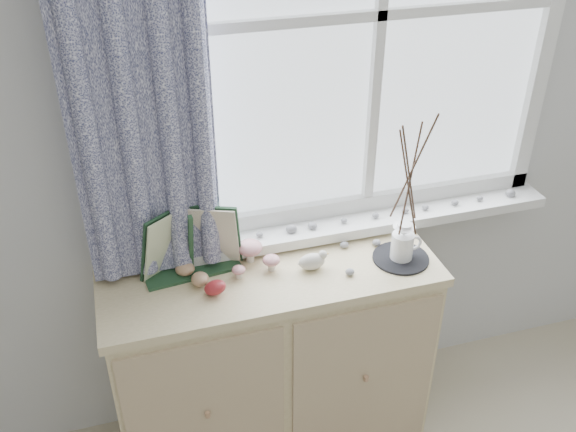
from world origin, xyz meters
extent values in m
cube|color=silver|center=(0.00, 2.00, 1.30)|extent=(4.00, 0.04, 2.60)
cube|color=silver|center=(0.30, 2.00, 1.65)|extent=(1.30, 0.01, 1.40)
cube|color=white|center=(0.30, 1.92, 0.88)|extent=(1.45, 0.16, 0.04)
cube|color=#0A0E3C|center=(-0.52, 1.87, 1.68)|extent=(0.44, 0.06, 1.61)
cube|color=beige|center=(-0.15, 1.75, 0.41)|extent=(1.17, 0.43, 0.81)
cube|color=beige|center=(-0.15, 1.75, 0.83)|extent=(1.20, 0.45, 0.03)
cube|color=tan|center=(-0.44, 1.53, 0.41)|extent=(0.55, 0.01, 0.75)
cube|color=tan|center=(0.14, 1.53, 0.41)|extent=(0.55, 0.01, 0.75)
cylinder|color=silver|center=(-0.20, 1.83, 0.88)|extent=(0.03, 0.03, 0.06)
ellipsoid|color=#96040C|center=(-0.20, 1.83, 0.91)|extent=(0.09, 0.09, 0.05)
cylinder|color=silver|center=(-0.14, 1.76, 0.87)|extent=(0.03, 0.03, 0.04)
ellipsoid|color=#96040C|center=(-0.14, 1.76, 0.89)|extent=(0.06, 0.06, 0.03)
cylinder|color=silver|center=(-0.26, 1.75, 0.87)|extent=(0.02, 0.02, 0.03)
ellipsoid|color=#96040C|center=(-0.26, 1.75, 0.88)|extent=(0.05, 0.05, 0.03)
ellipsoid|color=tan|center=(-0.40, 1.74, 0.88)|extent=(0.06, 0.05, 0.07)
ellipsoid|color=tan|center=(-0.44, 1.81, 0.88)|extent=(0.06, 0.05, 0.07)
ellipsoid|color=maroon|center=(-0.36, 1.68, 0.88)|extent=(0.06, 0.05, 0.07)
cylinder|color=black|center=(0.32, 1.69, 0.85)|extent=(0.20, 0.20, 0.01)
cylinder|color=white|center=(0.32, 1.69, 0.91)|extent=(0.09, 0.09, 0.10)
cone|color=white|center=(0.32, 1.69, 0.97)|extent=(0.08, 0.08, 0.04)
cylinder|color=white|center=(0.32, 1.69, 0.99)|extent=(0.05, 0.05, 0.02)
torus|color=white|center=(0.36, 1.69, 0.91)|extent=(0.06, 0.02, 0.06)
ellipsoid|color=#949496|center=(0.11, 1.65, 0.86)|extent=(0.03, 0.03, 0.02)
ellipsoid|color=#949496|center=(0.15, 1.81, 0.86)|extent=(0.03, 0.03, 0.02)
ellipsoid|color=#949496|center=(0.33, 1.67, 0.86)|extent=(0.03, 0.03, 0.02)
ellipsoid|color=#949496|center=(0.03, 1.85, 0.86)|extent=(0.03, 0.03, 0.02)
ellipsoid|color=#949496|center=(0.27, 1.79, 0.86)|extent=(0.03, 0.03, 0.02)
camera|label=1|loc=(-0.60, 0.01, 2.22)|focal=40.00mm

